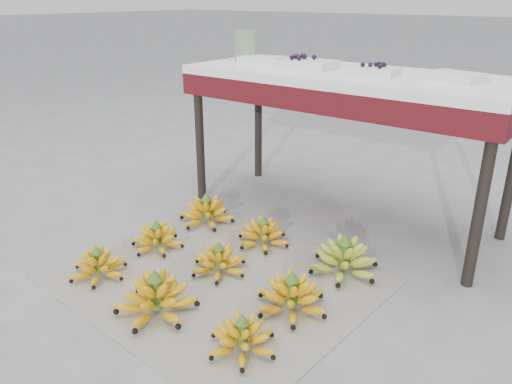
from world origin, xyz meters
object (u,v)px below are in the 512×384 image
Objects in this scene: bunch_mid_left at (157,239)px; vendor_table at (347,90)px; bunch_back_center at (263,234)px; tray_right at (372,71)px; bunch_mid_center at (219,262)px; tray_far_right at (455,77)px; bunch_mid_right at (292,297)px; tray_far_left at (262,60)px; bunch_back_left at (207,212)px; newspaper_mat at (216,278)px; glass_jar at (246,46)px; bunch_front_right at (242,338)px; bunch_front_center at (156,298)px; bunch_front_left at (98,266)px; tray_left at (308,64)px; bunch_back_right at (344,259)px.

vendor_table reaches higher than bunch_mid_left.
bunch_back_center is 1.14× the size of tray_right.
bunch_back_center is 0.82m from vendor_table.
tray_far_right reaches higher than bunch_mid_center.
tray_right is at bearing 108.19° from bunch_mid_right.
tray_far_left reaches higher than bunch_mid_left.
bunch_mid_right is 1.11m from vendor_table.
bunch_mid_right is at bearing -32.20° from bunch_back_left.
newspaper_mat is 5.07× the size of tray_right.
vendor_table is at bearing -177.37° from tray_far_right.
bunch_back_left is (-0.01, 0.35, 0.01)m from bunch_mid_left.
bunch_mid_right is (0.78, -0.02, 0.01)m from bunch_mid_left.
tray_far_right is 1.17m from glass_jar.
bunch_back_center reaches higher than bunch_front_right.
tray_far_left is at bearing 141.57° from bunch_mid_right.
bunch_front_center is 1.18× the size of bunch_mid_right.
tray_far_left is 0.66m from tray_right.
bunch_mid_right is at bearing -13.01° from bunch_mid_left.
bunch_front_left is 1.14× the size of tray_far_left.
bunch_front_left is 0.79× the size of bunch_front_center.
bunch_mid_right is at bearing -103.71° from tray_far_right.
bunch_front_left is 1.05× the size of bunch_back_center.
bunch_mid_center is at bearing -83.82° from tray_left.
bunch_front_left is at bearing -102.15° from bunch_mid_left.
tray_right reaches higher than tray_far_right.
bunch_mid_center is 0.51m from bunch_back_left.
bunch_back_right is 1.43× the size of tray_right.
glass_jar is at bearing 128.96° from bunch_front_center.
bunch_mid_center is 1.05× the size of tray_right.
bunch_back_right is (0.43, 0.33, 0.01)m from bunch_mid_center.
glass_jar is at bearing 121.94° from newspaper_mat.
bunch_mid_center is (-0.02, 0.04, 0.05)m from newspaper_mat.
bunch_mid_left is at bearing -128.22° from tray_right.
tray_far_right is 1.58× the size of glass_jar.
glass_jar is at bearing 100.16° from bunch_back_left.
vendor_table is (0.50, 1.17, 0.63)m from bunch_front_left.
newspaper_mat is 1.16m from tray_left.
bunch_mid_right is 0.37m from bunch_back_right.
bunch_front_center is 1.44× the size of bunch_mid_center.
tray_left reaches higher than tray_right.
vendor_table is 0.53m from tray_far_left.
tray_far_right is (1.00, 1.20, 0.74)m from bunch_front_left.
tray_right is at bearing -170.55° from tray_far_right.
tray_far_left is (-0.02, 0.84, 0.74)m from bunch_mid_left.
bunch_front_center is 0.39m from bunch_front_right.
bunch_back_left is at bearing -73.12° from glass_jar.
bunch_front_left is 1.04× the size of bunch_mid_left.
newspaper_mat is 0.33m from bunch_front_center.
tray_left is (0.31, -0.03, 0.00)m from tray_far_left.
bunch_back_right reaches higher than bunch_mid_center.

